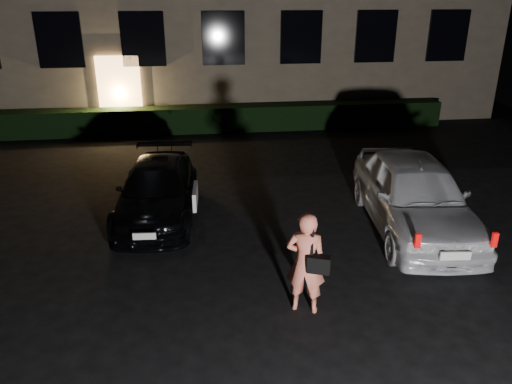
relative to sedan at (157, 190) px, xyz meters
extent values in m
plane|color=black|center=(1.94, -3.86, -0.56)|extent=(80.00, 80.00, 0.00)
cube|color=#E5A65D|center=(-1.56, 7.08, 0.69)|extent=(1.40, 0.10, 2.50)
cube|color=black|center=(-3.26, 7.08, 2.44)|extent=(1.40, 0.10, 1.70)
cube|color=black|center=(-0.66, 7.08, 2.44)|extent=(1.40, 0.10, 1.70)
cube|color=black|center=(1.94, 7.08, 2.44)|extent=(1.40, 0.10, 1.70)
cube|color=black|center=(4.54, 7.08, 2.44)|extent=(1.40, 0.10, 1.70)
cube|color=black|center=(7.14, 7.08, 2.44)|extent=(1.40, 0.10, 1.70)
cube|color=black|center=(9.74, 7.08, 2.44)|extent=(1.40, 0.10, 1.70)
cube|color=black|center=(1.94, 6.64, -0.13)|extent=(15.00, 0.70, 0.85)
imported|color=black|center=(0.00, 0.00, 0.00)|extent=(1.79, 3.93, 1.12)
cube|color=white|center=(0.79, -0.76, 0.13)|extent=(0.12, 0.80, 0.37)
cube|color=silver|center=(-0.12, -1.99, -0.07)|extent=(0.41, 0.06, 0.12)
imported|color=silver|center=(5.11, -1.33, 0.18)|extent=(2.18, 4.51, 1.48)
cube|color=red|center=(4.28, -3.34, 0.25)|extent=(0.09, 0.07, 0.25)
cube|color=red|center=(5.51, -3.46, 0.25)|extent=(0.09, 0.07, 0.25)
cube|color=silver|center=(4.89, -3.46, 0.00)|extent=(0.50, 0.09, 0.15)
imported|color=#E8745B|center=(2.36, -3.77, 0.25)|extent=(0.69, 0.57, 1.61)
cube|color=black|center=(2.51, -3.95, 0.31)|extent=(0.36, 0.25, 0.26)
cube|color=black|center=(2.42, -3.87, 0.67)|extent=(0.05, 0.06, 0.50)
camera|label=1|loc=(0.84, -9.99, 3.97)|focal=35.00mm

